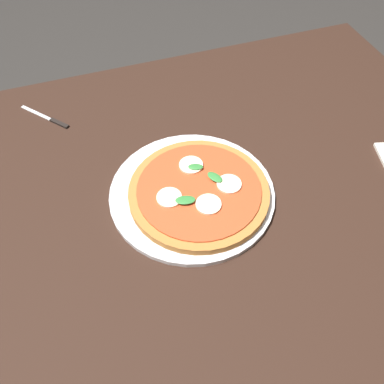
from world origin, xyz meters
The scene contains 5 objects.
ground_plane centered at (0.00, 0.00, 0.00)m, with size 6.00×6.00×0.00m, color #2D2B28.
dining_table centered at (0.00, 0.00, 0.68)m, with size 1.59×1.05×0.77m.
serving_tray centered at (-0.05, 0.01, 0.77)m, with size 0.37×0.37×0.01m, color silver.
pizza centered at (-0.06, 0.03, 0.79)m, with size 0.31×0.31×0.03m.
knife centered at (0.22, -0.35, 0.77)m, with size 0.11×0.13×0.01m.
Camera 1 is at (0.15, 0.58, 1.51)m, focal length 39.15 mm.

